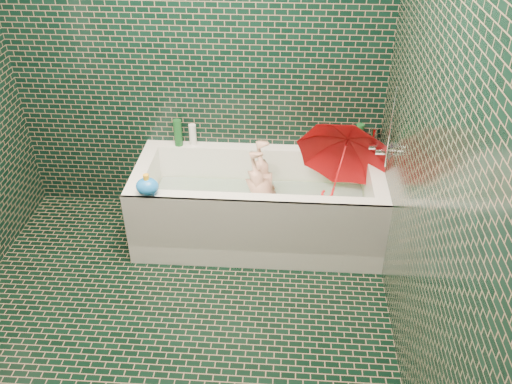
# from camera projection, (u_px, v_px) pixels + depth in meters

# --- Properties ---
(floor) EXTENTS (2.80, 2.80, 0.00)m
(floor) POSITION_uv_depth(u_px,v_px,m) (170.00, 340.00, 3.15)
(floor) COLOR black
(floor) RESTS_ON ground
(wall_back) EXTENTS (2.80, 0.00, 2.80)m
(wall_back) POSITION_uv_depth(u_px,v_px,m) (195.00, 49.00, 3.61)
(wall_back) COLOR black
(wall_back) RESTS_ON floor
(wall_right) EXTENTS (0.00, 2.80, 2.80)m
(wall_right) POSITION_uv_depth(u_px,v_px,m) (437.00, 164.00, 2.38)
(wall_right) COLOR black
(wall_right) RESTS_ON floor
(bathtub) EXTENTS (1.70, 0.75, 0.55)m
(bathtub) POSITION_uv_depth(u_px,v_px,m) (258.00, 212.00, 3.84)
(bathtub) COLOR white
(bathtub) RESTS_ON floor
(bath_mat) EXTENTS (1.35, 0.47, 0.01)m
(bath_mat) POSITION_uv_depth(u_px,v_px,m) (258.00, 217.00, 3.88)
(bath_mat) COLOR #3CD42A
(bath_mat) RESTS_ON bathtub
(water) EXTENTS (1.48, 0.53, 0.00)m
(water) POSITION_uv_depth(u_px,v_px,m) (258.00, 201.00, 3.80)
(water) COLOR silver
(water) RESTS_ON bathtub
(faucet) EXTENTS (0.18, 0.19, 0.55)m
(faucet) POSITION_uv_depth(u_px,v_px,m) (384.00, 146.00, 3.49)
(faucet) COLOR silver
(faucet) RESTS_ON wall_right
(child) EXTENTS (0.91, 0.54, 0.30)m
(child) POSITION_uv_depth(u_px,v_px,m) (264.00, 201.00, 3.78)
(child) COLOR tan
(child) RESTS_ON bathtub
(umbrella) EXTENTS (0.85, 0.90, 0.81)m
(umbrella) POSITION_uv_depth(u_px,v_px,m) (340.00, 167.00, 3.57)
(umbrella) COLOR red
(umbrella) RESTS_ON bathtub
(soap_bottle_a) EXTENTS (0.10, 0.10, 0.26)m
(soap_bottle_a) POSITION_uv_depth(u_px,v_px,m) (365.00, 149.00, 3.90)
(soap_bottle_a) COLOR white
(soap_bottle_a) RESTS_ON bathtub
(soap_bottle_b) EXTENTS (0.11, 0.11, 0.18)m
(soap_bottle_b) POSITION_uv_depth(u_px,v_px,m) (372.00, 150.00, 3.89)
(soap_bottle_b) COLOR #461D6E
(soap_bottle_b) RESTS_ON bathtub
(soap_bottle_c) EXTENTS (0.15, 0.15, 0.18)m
(soap_bottle_c) POSITION_uv_depth(u_px,v_px,m) (356.00, 152.00, 3.88)
(soap_bottle_c) COLOR #154C20
(soap_bottle_c) RESTS_ON bathtub
(bottle_right_tall) EXTENTS (0.06, 0.06, 0.22)m
(bottle_right_tall) POSITION_uv_depth(u_px,v_px,m) (359.00, 138.00, 3.81)
(bottle_right_tall) COLOR #154C20
(bottle_right_tall) RESTS_ON bathtub
(bottle_right_pump) EXTENTS (0.06, 0.06, 0.17)m
(bottle_right_pump) POSITION_uv_depth(u_px,v_px,m) (374.00, 139.00, 3.86)
(bottle_right_pump) COLOR silver
(bottle_right_pump) RESTS_ON bathtub
(bottle_left_tall) EXTENTS (0.08, 0.08, 0.20)m
(bottle_left_tall) POSITION_uv_depth(u_px,v_px,m) (178.00, 133.00, 3.90)
(bottle_left_tall) COLOR #154C20
(bottle_left_tall) RESTS_ON bathtub
(bottle_left_short) EXTENTS (0.07, 0.07, 0.16)m
(bottle_left_short) POSITION_uv_depth(u_px,v_px,m) (193.00, 135.00, 3.92)
(bottle_left_short) COLOR white
(bottle_left_short) RESTS_ON bathtub
(rubber_duck) EXTENTS (0.11, 0.09, 0.09)m
(rubber_duck) POSITION_uv_depth(u_px,v_px,m) (323.00, 146.00, 3.86)
(rubber_duck) COLOR #FFAD1A
(rubber_duck) RESTS_ON bathtub
(bath_toy) EXTENTS (0.15, 0.13, 0.14)m
(bath_toy) POSITION_uv_depth(u_px,v_px,m) (147.00, 186.00, 3.39)
(bath_toy) COLOR blue
(bath_toy) RESTS_ON bathtub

